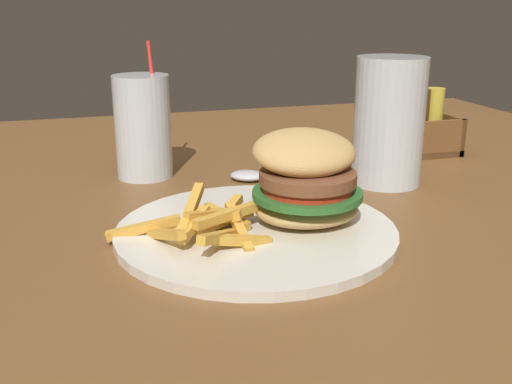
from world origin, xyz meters
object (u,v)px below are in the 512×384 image
Objects in this scene: beer_glass at (389,125)px; juice_glass at (143,131)px; condiment_caddy at (418,131)px; spoon at (254,176)px; meal_plate_near at (279,205)px.

beer_glass is 0.32m from juice_glass.
condiment_caddy is (0.42, 0.00, -0.03)m from juice_glass.
beer_glass reaches higher than spoon.
condiment_caddy is at bearing 38.94° from meal_plate_near.
spoon is 1.13× the size of condiment_caddy.
condiment_caddy is (0.12, 0.12, -0.04)m from beer_glass.
beer_glass is at bearing -134.41° from condiment_caddy.
beer_glass reaches higher than meal_plate_near.
meal_plate_near is 1.79× the size of beer_glass.
juice_glass is 1.46× the size of condiment_caddy.
juice_glass is 0.42m from condiment_caddy.
condiment_caddy is (0.31, 0.25, 0.01)m from meal_plate_near.
juice_glass is at bearing 158.11° from beer_glass.
condiment_caddy reaches higher than spoon.
meal_plate_near is at bearing 112.29° from spoon.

